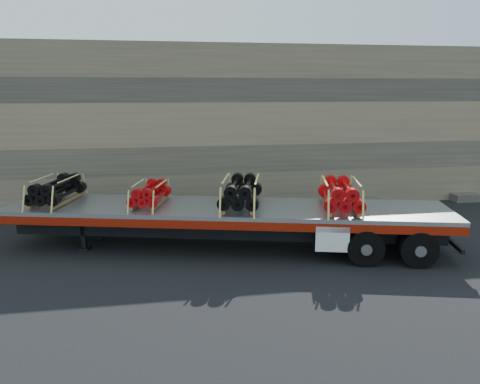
{
  "coord_description": "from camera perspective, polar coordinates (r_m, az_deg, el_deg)",
  "views": [
    {
      "loc": [
        -2.05,
        -14.53,
        5.13
      ],
      "look_at": [
        0.6,
        0.72,
        1.73
      ],
      "focal_mm": 35.0,
      "sensor_mm": 36.0,
      "label": 1
    }
  ],
  "objects": [
    {
      "name": "rock_wall",
      "position": [
        21.19,
        -4.33,
        7.96
      ],
      "size": [
        44.0,
        3.0,
        7.0
      ],
      "primitive_type": "cube",
      "color": "#7A6B54",
      "rests_on": "ground"
    },
    {
      "name": "bundle_midrear",
      "position": [
        15.05,
        0.13,
        -0.13
      ],
      "size": [
        1.83,
        2.7,
        0.87
      ],
      "primitive_type": null,
      "rotation": [
        0.0,
        0.0,
        -0.26
      ],
      "color": "black",
      "rests_on": "trailer"
    },
    {
      "name": "ground",
      "position": [
        15.54,
        -1.75,
        -6.87
      ],
      "size": [
        120.0,
        120.0,
        0.0
      ],
      "primitive_type": "plane",
      "color": "black",
      "rests_on": "ground"
    },
    {
      "name": "bundle_rear",
      "position": [
        15.12,
        12.13,
        -0.39
      ],
      "size": [
        1.79,
        2.64,
        0.86
      ],
      "primitive_type": null,
      "rotation": [
        0.0,
        0.0,
        -0.26
      ],
      "color": "#B7090C",
      "rests_on": "trailer"
    },
    {
      "name": "trailer",
      "position": [
        15.38,
        -1.65,
        -4.29
      ],
      "size": [
        14.49,
        6.31,
        1.43
      ],
      "primitive_type": null,
      "rotation": [
        0.0,
        0.0,
        -0.26
      ],
      "color": "#9D9FA4",
      "rests_on": "ground"
    },
    {
      "name": "bundle_front",
      "position": [
        16.74,
        -21.47,
        0.15
      ],
      "size": [
        1.66,
        2.46,
        0.8
      ],
      "primitive_type": null,
      "rotation": [
        0.0,
        0.0,
        -0.26
      ],
      "color": "black",
      "rests_on": "trailer"
    },
    {
      "name": "bundle_midfront",
      "position": [
        15.6,
        -10.91,
        -0.27
      ],
      "size": [
        1.43,
        2.11,
        0.68
      ],
      "primitive_type": null,
      "rotation": [
        0.0,
        0.0,
        -0.26
      ],
      "color": "#B7090C",
      "rests_on": "trailer"
    }
  ]
}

